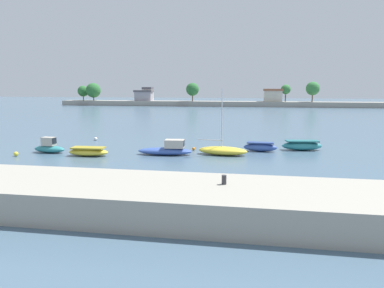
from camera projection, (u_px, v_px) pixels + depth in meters
name	position (u px, v px, depth m)	size (l,w,h in m)	color
ground_plane	(187.00, 183.00, 25.11)	(400.00, 400.00, 0.00)	#476075
seawall_embankment	(164.00, 199.00, 18.79)	(73.17, 5.88, 1.62)	#9E998C
mooring_bollard	(224.00, 180.00, 18.65)	(0.25, 0.25, 0.49)	#2D2D33
moored_boat_0	(49.00, 147.00, 36.64)	(3.58, 1.63, 1.59)	teal
moored_boat_1	(88.00, 152.00, 34.97)	(4.03, 1.75, 0.85)	yellow
moored_boat_2	(167.00, 150.00, 35.46)	(5.51, 2.11, 1.52)	#3856A8
moored_boat_3	(223.00, 150.00, 35.44)	(5.09, 2.49, 6.50)	yellow
moored_boat_4	(260.00, 147.00, 37.37)	(3.50, 1.28, 0.96)	#3856A8
moored_boat_5	(302.00, 145.00, 38.07)	(4.37, 2.04, 1.04)	teal
mooring_buoy_0	(96.00, 139.00, 44.98)	(0.43, 0.43, 0.43)	white
mooring_buoy_1	(16.00, 154.00, 34.80)	(0.44, 0.44, 0.44)	yellow
mooring_buoy_3	(194.00, 149.00, 38.04)	(0.34, 0.34, 0.34)	orange
distant_shoreline	(224.00, 100.00, 124.76)	(130.40, 7.41, 8.42)	gray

